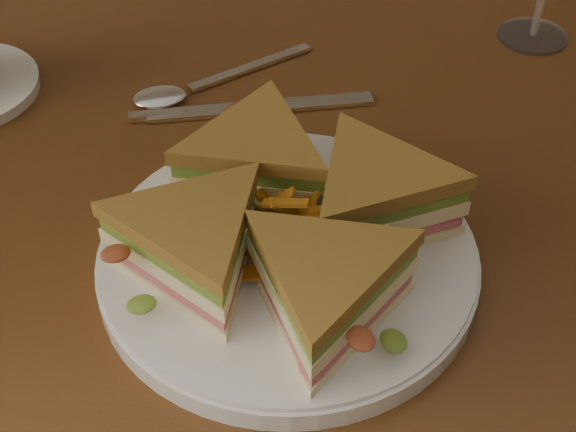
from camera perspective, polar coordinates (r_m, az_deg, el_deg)
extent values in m
cube|color=#3B1F0D|center=(0.66, 1.76, 1.91)|extent=(1.20, 0.80, 0.04)
cylinder|color=#361F10|center=(1.34, 19.69, 3.11)|extent=(0.06, 0.06, 0.71)
cylinder|color=white|center=(0.56, 0.00, -3.10)|extent=(0.27, 0.27, 0.02)
cube|color=silver|center=(0.77, -2.66, 10.46)|extent=(0.13, 0.05, 0.00)
ellipsoid|color=silver|center=(0.73, -9.11, 8.31)|extent=(0.05, 0.03, 0.01)
cube|color=silver|center=(0.71, -1.94, 7.67)|extent=(0.20, 0.04, 0.00)
cube|color=silver|center=(0.71, -9.23, 7.01)|extent=(0.05, 0.02, 0.00)
cylinder|color=white|center=(0.85, 16.99, 12.14)|extent=(0.07, 0.07, 0.00)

